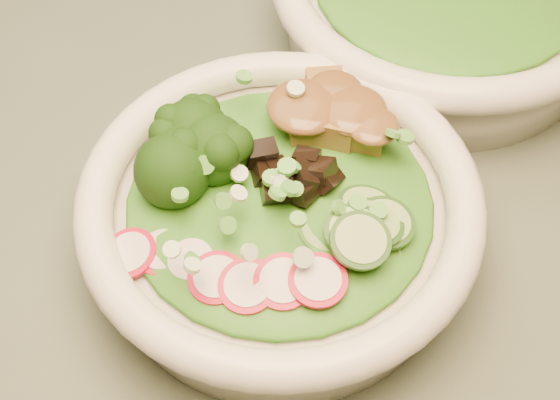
# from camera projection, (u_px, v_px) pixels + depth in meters

# --- Properties ---
(dining_table) EXTENTS (1.20, 0.80, 0.75)m
(dining_table) POSITION_uv_depth(u_px,v_px,m) (409.00, 326.00, 0.67)
(dining_table) COLOR black
(dining_table) RESTS_ON ground
(salad_bowl) EXTENTS (0.28, 0.28, 0.08)m
(salad_bowl) POSITION_uv_depth(u_px,v_px,m) (280.00, 217.00, 0.54)
(salad_bowl) COLOR white
(salad_bowl) RESTS_ON dining_table
(side_bowl) EXTENTS (0.30, 0.30, 0.08)m
(side_bowl) POSITION_uv_depth(u_px,v_px,m) (445.00, 1.00, 0.68)
(side_bowl) COLOR white
(side_bowl) RESTS_ON dining_table
(lettuce_bed) EXTENTS (0.21, 0.21, 0.02)m
(lettuce_bed) POSITION_uv_depth(u_px,v_px,m) (280.00, 199.00, 0.53)
(lettuce_bed) COLOR #2A6014
(lettuce_bed) RESTS_ON salad_bowl
(broccoli_florets) EXTENTS (0.10, 0.10, 0.05)m
(broccoli_florets) POSITION_uv_depth(u_px,v_px,m) (194.00, 153.00, 0.53)
(broccoli_florets) COLOR black
(broccoli_florets) RESTS_ON salad_bowl
(radish_slices) EXTENTS (0.12, 0.08, 0.02)m
(radish_slices) POSITION_uv_depth(u_px,v_px,m) (235.00, 275.00, 0.49)
(radish_slices) COLOR #B20D27
(radish_slices) RESTS_ON salad_bowl
(cucumber_slices) EXTENTS (0.09, 0.09, 0.04)m
(cucumber_slices) POSITION_uv_depth(u_px,v_px,m) (372.00, 227.00, 0.50)
(cucumber_slices) COLOR #9ACB70
(cucumber_slices) RESTS_ON salad_bowl
(mushroom_heap) EXTENTS (0.09, 0.09, 0.04)m
(mushroom_heap) POSITION_uv_depth(u_px,v_px,m) (288.00, 173.00, 0.52)
(mushroom_heap) COLOR black
(mushroom_heap) RESTS_ON salad_bowl
(tofu_cubes) EXTENTS (0.11, 0.09, 0.04)m
(tofu_cubes) POSITION_uv_depth(u_px,v_px,m) (324.00, 124.00, 0.55)
(tofu_cubes) COLOR olive
(tofu_cubes) RESTS_ON salad_bowl
(peanut_sauce) EXTENTS (0.07, 0.06, 0.02)m
(peanut_sauce) POSITION_uv_depth(u_px,v_px,m) (324.00, 111.00, 0.54)
(peanut_sauce) COLOR brown
(peanut_sauce) RESTS_ON tofu_cubes
(scallion_garnish) EXTENTS (0.20, 0.20, 0.02)m
(scallion_garnish) POSITION_uv_depth(u_px,v_px,m) (280.00, 176.00, 0.51)
(scallion_garnish) COLOR #59AF3D
(scallion_garnish) RESTS_ON salad_bowl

